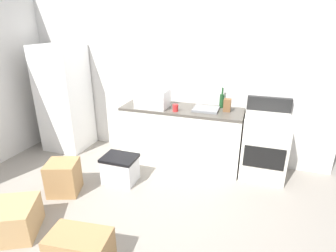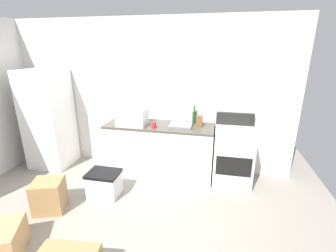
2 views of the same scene
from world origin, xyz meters
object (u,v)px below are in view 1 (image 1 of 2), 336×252
object	(u,v)px
cardboard_box_medium	(80,250)
cardboard_box_small	(64,177)
microwave	(153,98)
cardboard_box_large	(10,220)
knife_block	(227,105)
storage_bin	(120,169)
refrigerator	(65,98)
stove_oven	(264,145)
wine_bottle	(222,100)
coffee_mug	(175,108)

from	to	relation	value
cardboard_box_medium	cardboard_box_small	world-z (taller)	cardboard_box_small
microwave	cardboard_box_large	xyz separation A→B (m)	(-0.84, -1.98, -0.86)
knife_block	storage_bin	xyz separation A→B (m)	(-1.30, -0.86, -0.80)
microwave	refrigerator	bearing A→B (deg)	178.40
stove_oven	wine_bottle	size ratio (longest dim) A/B	3.67
microwave	wine_bottle	distance (m)	1.03
wine_bottle	cardboard_box_medium	size ratio (longest dim) A/B	0.54
wine_bottle	cardboard_box_large	distance (m)	3.04
microwave	coffee_mug	xyz separation A→B (m)	(0.38, -0.09, -0.09)
refrigerator	cardboard_box_small	distance (m)	1.62
microwave	cardboard_box_medium	world-z (taller)	microwave
microwave	knife_block	xyz separation A→B (m)	(1.08, 0.15, -0.05)
coffee_mug	storage_bin	bearing A→B (deg)	-134.08
refrigerator	wine_bottle	world-z (taller)	refrigerator
wine_bottle	stove_oven	bearing A→B (deg)	-17.49
refrigerator	stove_oven	distance (m)	3.30
wine_bottle	cardboard_box_large	world-z (taller)	wine_bottle
wine_bottle	storage_bin	bearing A→B (deg)	-139.68
refrigerator	microwave	distance (m)	1.63
cardboard_box_medium	microwave	bearing A→B (deg)	92.80
wine_bottle	storage_bin	xyz separation A→B (m)	(-1.20, -1.02, -0.82)
refrigerator	knife_block	bearing A→B (deg)	2.14
knife_block	cardboard_box_small	size ratio (longest dim) A/B	0.41
stove_oven	coffee_mug	distance (m)	1.36
knife_block	cardboard_box_large	bearing A→B (deg)	-132.04
stove_oven	cardboard_box_large	bearing A→B (deg)	-140.04
cardboard_box_large	storage_bin	distance (m)	1.41
refrigerator	storage_bin	distance (m)	1.74
cardboard_box_large	storage_bin	xyz separation A→B (m)	(0.62, 1.27, 0.02)
cardboard_box_medium	cardboard_box_small	distance (m)	1.27
refrigerator	cardboard_box_large	distance (m)	2.29
cardboard_box_large	cardboard_box_small	distance (m)	0.80
stove_oven	knife_block	size ratio (longest dim) A/B	6.11
stove_oven	storage_bin	distance (m)	2.05
microwave	storage_bin	bearing A→B (deg)	-107.23
stove_oven	cardboard_box_large	size ratio (longest dim) A/B	2.09
coffee_mug	knife_block	size ratio (longest dim) A/B	0.56
wine_bottle	knife_block	xyz separation A→B (m)	(0.10, -0.16, -0.02)
refrigerator	coffee_mug	size ratio (longest dim) A/B	17.65
microwave	coffee_mug	distance (m)	0.40
microwave	cardboard_box_large	bearing A→B (deg)	-112.91
stove_oven	wine_bottle	xyz separation A→B (m)	(-0.66, 0.21, 0.54)
microwave	cardboard_box_small	xyz separation A→B (m)	(-0.79, -1.18, -0.82)
knife_block	cardboard_box_small	bearing A→B (deg)	-144.66
stove_oven	cardboard_box_medium	xyz separation A→B (m)	(-1.54, -2.19, -0.29)
cardboard_box_large	storage_bin	size ratio (longest dim) A/B	1.14
microwave	storage_bin	size ratio (longest dim) A/B	1.00
stove_oven	microwave	xyz separation A→B (m)	(-1.64, -0.10, 0.57)
wine_bottle	cardboard_box_small	distance (m)	2.45
cardboard_box_large	refrigerator	bearing A→B (deg)	111.32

